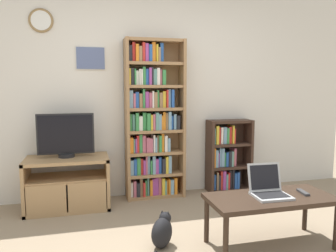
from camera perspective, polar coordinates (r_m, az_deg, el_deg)
name	(u,v)px	position (r m, az deg, el deg)	size (l,w,h in m)	color
wall_back	(147,93)	(4.16, -3.76, 5.82)	(5.70, 0.09, 2.60)	silver
tv_stand	(68,183)	(3.93, -17.05, -9.45)	(0.91, 0.51, 0.58)	tan
television	(66,135)	(3.86, -17.37, -1.58)	(0.62, 0.18, 0.50)	black
bookshelf_tall	(152,123)	(4.04, -2.73, 0.58)	(0.73, 0.26, 1.95)	#9E754C
bookshelf_short	(226,157)	(4.43, 10.07, -5.41)	(0.58, 0.25, 0.94)	#3D281E
coffee_table	(271,202)	(3.01, 17.46, -12.48)	(1.10, 0.49, 0.44)	#332319
laptop	(268,188)	(3.00, 17.08, -10.26)	(0.32, 0.30, 0.26)	#B7BABC
remote_near_laptop	(303,192)	(3.17, 22.46, -10.62)	(0.07, 0.16, 0.02)	#38383A
cat	(162,231)	(2.96, -0.99, -17.88)	(0.29, 0.47, 0.30)	black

